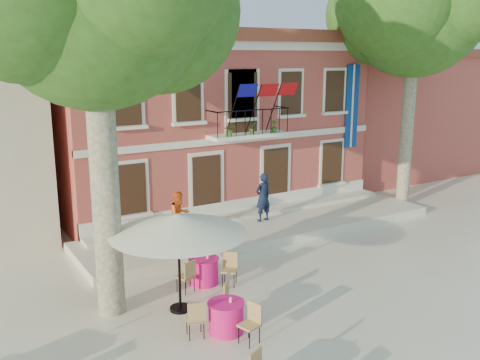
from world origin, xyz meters
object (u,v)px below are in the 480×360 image
at_px(patio_umbrella, 178,224).
at_px(pedestrian_navy, 263,197).
at_px(pedestrian_orange, 179,215).
at_px(cafe_table_0, 226,316).
at_px(plane_tree_east, 415,8).
at_px(cafe_table_3, 204,269).

distance_m(patio_umbrella, pedestrian_navy, 7.27).
xyz_separation_m(pedestrian_orange, cafe_table_0, (-1.58, -5.99, -0.70)).
distance_m(plane_tree_east, pedestrian_navy, 10.10).
bearing_deg(pedestrian_orange, cafe_table_3, -114.90).
distance_m(pedestrian_orange, cafe_table_3, 3.36).
height_order(plane_tree_east, pedestrian_navy, plane_tree_east).
height_order(pedestrian_navy, cafe_table_3, pedestrian_navy).
bearing_deg(pedestrian_orange, cafe_table_0, -116.88).
xyz_separation_m(pedestrian_navy, pedestrian_orange, (-3.56, -0.15, -0.10)).
distance_m(plane_tree_east, pedestrian_orange, 12.92).
bearing_deg(pedestrian_orange, patio_umbrella, -127.00).
height_order(plane_tree_east, patio_umbrella, plane_tree_east).
bearing_deg(pedestrian_navy, cafe_table_3, 32.00).
bearing_deg(cafe_table_3, pedestrian_orange, 77.21).
height_order(pedestrian_navy, cafe_table_0, pedestrian_navy).
height_order(pedestrian_navy, pedestrian_orange, pedestrian_navy).
xyz_separation_m(plane_tree_east, cafe_table_3, (-11.43, -2.93, -7.94)).
xyz_separation_m(plane_tree_east, cafe_table_0, (-12.28, -5.71, -7.94)).
bearing_deg(cafe_table_0, pedestrian_orange, 75.23).
bearing_deg(pedestrian_navy, cafe_table_0, 44.00).
height_order(pedestrian_orange, cafe_table_0, pedestrian_orange).
relative_size(pedestrian_navy, cafe_table_3, 1.01).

